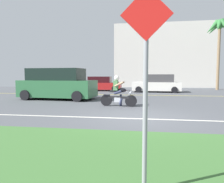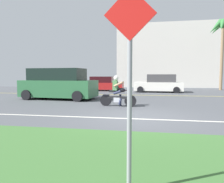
# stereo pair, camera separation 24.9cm
# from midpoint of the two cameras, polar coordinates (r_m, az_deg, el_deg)

# --- Properties ---
(ground) EXTENTS (56.00, 30.00, 0.04)m
(ground) POSITION_cam_midpoint_polar(r_m,az_deg,el_deg) (10.62, 8.21, -3.96)
(ground) COLOR #4C4F54
(grass_median) EXTENTS (56.00, 3.80, 0.06)m
(grass_median) POSITION_cam_midpoint_polar(r_m,az_deg,el_deg) (3.72, 5.79, -19.39)
(grass_median) COLOR #3D6B33
(grass_median) RESTS_ON ground
(lane_line_near) EXTENTS (50.40, 0.12, 0.01)m
(lane_line_near) POSITION_cam_midpoint_polar(r_m,az_deg,el_deg) (7.30, 7.65, -7.64)
(lane_line_near) COLOR silver
(lane_line_near) RESTS_ON ground
(lane_line_far) EXTENTS (50.40, 0.12, 0.01)m
(lane_line_far) POSITION_cam_midpoint_polar(r_m,az_deg,el_deg) (16.00, 8.62, -1.02)
(lane_line_far) COLOR yellow
(lane_line_far) RESTS_ON ground
(motorcyclist) EXTENTS (1.84, 0.60, 1.54)m
(motorcyclist) POSITION_cam_midpoint_polar(r_m,az_deg,el_deg) (10.06, 2.31, -0.53)
(motorcyclist) COLOR black
(motorcyclist) RESTS_ON ground
(suv_nearby) EXTENTS (5.08, 2.51, 1.99)m
(suv_nearby) POSITION_cam_midpoint_polar(r_m,az_deg,el_deg) (13.62, -14.41, 1.99)
(suv_nearby) COLOR #2D663D
(suv_nearby) RESTS_ON ground
(parked_car_0) EXTENTS (4.35, 2.15, 1.65)m
(parked_car_0) POSITION_cam_midpoint_polar(r_m,az_deg,el_deg) (23.09, -14.57, 2.47)
(parked_car_0) COLOR #2D663D
(parked_car_0) RESTS_ON ground
(parked_car_1) EXTENTS (3.81, 1.86, 1.44)m
(parked_car_1) POSITION_cam_midpoint_polar(r_m,az_deg,el_deg) (20.49, -2.07, 2.12)
(parked_car_1) COLOR #AD1E1E
(parked_car_1) RESTS_ON ground
(parked_car_2) EXTENTS (4.42, 1.95, 1.64)m
(parked_car_2) POSITION_cam_midpoint_polar(r_m,az_deg,el_deg) (19.19, 13.46, 2.09)
(parked_car_2) COLOR white
(parked_car_2) RESTS_ON ground
(palm_tree_0) EXTENTS (3.06, 2.97, 7.40)m
(palm_tree_0) POSITION_cam_midpoint_polar(r_m,az_deg,el_deg) (24.81, 29.04, 14.78)
(palm_tree_0) COLOR #846B4C
(palm_tree_0) RESTS_ON ground
(motorcyclist_distant) EXTENTS (1.33, 1.04, 1.35)m
(motorcyclist_distant) POSITION_cam_midpoint_polar(r_m,az_deg,el_deg) (18.17, -20.97, 1.18)
(motorcyclist_distant) COLOR black
(motorcyclist_distant) RESTS_ON ground
(street_sign) EXTENTS (0.62, 0.06, 2.57)m
(street_sign) POSITION_cam_midpoint_polar(r_m,az_deg,el_deg) (2.47, 7.89, 5.06)
(street_sign) COLOR gray
(street_sign) RESTS_ON ground
(building_far) EXTENTS (12.82, 4.00, 8.25)m
(building_far) POSITION_cam_midpoint_polar(r_m,az_deg,el_deg) (28.75, 15.09, 9.54)
(building_far) COLOR beige
(building_far) RESTS_ON ground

